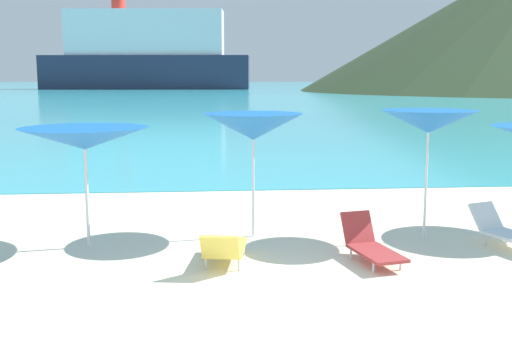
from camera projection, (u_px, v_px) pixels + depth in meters
The scene contains 9 objects.
ground_plane at pixel (237, 187), 17.19m from camera, with size 50.00×100.00×0.30m, color beige.
ocean_water at pixel (207, 86), 232.34m from camera, with size 650.00×440.00×0.02m, color #38B7CC.
umbrella_2 at pixel (84, 139), 10.20m from camera, with size 2.42×2.42×2.11m.
umbrella_3 at pixel (253, 127), 10.91m from camera, with size 2.00×2.00×2.30m.
umbrella_4 at pixel (429, 122), 10.63m from camera, with size 1.75×1.75×2.37m.
lounge_chair_1 at pixel (370, 245), 9.64m from camera, with size 0.82×1.45×0.71m.
lounge_chair_3 at pixel (506, 230), 10.46m from camera, with size 1.02×1.54×0.68m.
lounge_chair_7 at pixel (224, 248), 9.42m from camera, with size 0.80×1.48×0.65m.
cruise_ship at pixel (146, 55), 157.06m from camera, with size 54.98×15.45×23.39m.
Camera 1 is at (-0.87, -6.90, 2.94)m, focal length 41.99 mm.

